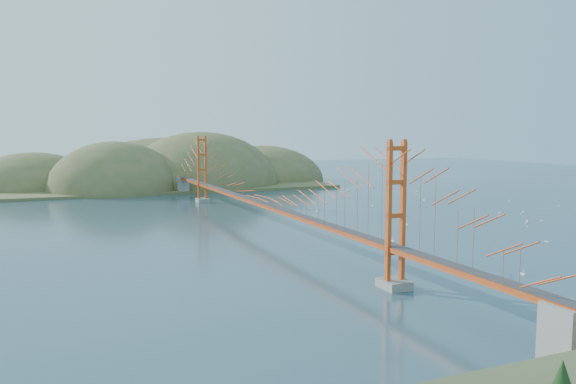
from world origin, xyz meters
name	(u,v)px	position (x,y,z in m)	size (l,w,h in m)	color
ground	(262,229)	(0.00, 0.00, 0.00)	(320.00, 320.00, 0.00)	#2A4554
bridge	(261,174)	(0.00, 0.18, 7.01)	(2.20, 94.40, 12.00)	gray
far_headlands	(171,184)	(2.21, 68.52, 0.00)	(84.00, 58.00, 25.00)	olive
sailboat_17	(416,192)	(44.66, 28.92, 0.13)	(0.48, 0.41, 0.55)	white
sailboat_11	(523,213)	(40.96, -3.02, 0.15)	(0.59, 0.59, 0.65)	white
sailboat_10	(523,273)	(12.68, -30.72, 0.15)	(0.49, 0.56, 0.64)	white
sailboat_7	(348,191)	(32.83, 36.43, 0.14)	(0.55, 0.46, 0.63)	white
sailboat_6	(547,241)	(26.42, -20.71, 0.14)	(0.56, 0.56, 0.63)	white
sailboat_4	(500,213)	(38.05, -1.33, 0.16)	(0.66, 0.66, 0.71)	white
sailboat_3	(317,212)	(12.87, 10.36, 0.14)	(0.53, 0.50, 0.60)	white
sailboat_16	(309,208)	(13.66, 14.78, 0.14)	(0.57, 0.57, 0.60)	white
sailboat_8	(400,192)	(41.27, 29.64, 0.15)	(0.66, 0.66, 0.69)	white
sailboat_1	(372,205)	(24.91, 13.80, 0.13)	(0.46, 0.49, 0.55)	white
sailboat_5	(541,220)	(37.89, -9.36, 0.15)	(0.60, 0.60, 0.66)	white
sailboat_15	(424,200)	(37.82, 17.07, 0.15)	(0.48, 0.59, 0.70)	white
sailboat_14	(407,224)	(18.97, -4.66, 0.15)	(0.53, 0.60, 0.68)	white
sailboat_12	(226,193)	(7.88, 42.00, 0.15)	(0.62, 0.54, 0.71)	white
sailboat_0	(393,240)	(10.74, -13.65, 0.16)	(0.54, 0.64, 0.75)	white
sailboat_9	(510,201)	(50.68, 9.52, 0.15)	(0.63, 0.63, 0.67)	white
sailboat_2	(527,223)	(34.36, -10.20, 0.15)	(0.55, 0.46, 0.64)	white
sailboat_extra_0	(559,206)	(52.41, 0.53, 0.15)	(0.62, 0.62, 0.65)	white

